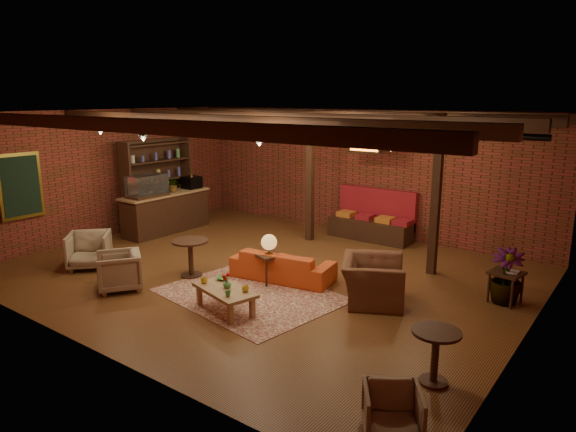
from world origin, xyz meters
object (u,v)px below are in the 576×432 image
Objects in this scene: round_table_right at (436,348)px; armchair_far at (392,410)px; sofa at (283,265)px; round_table_left at (190,252)px; armchair_b at (119,269)px; side_table_book at (507,274)px; side_table_lamp at (269,246)px; coffee_table at (225,291)px; armchair_right at (373,273)px; armchair_a at (89,248)px; plant_tall at (512,221)px.

round_table_right reaches higher than armchair_far.
round_table_left is (-1.58, -0.95, 0.21)m from sofa.
side_table_book is at bearing 65.53° from armchair_b.
round_table_left is (-1.47, -0.66, -0.22)m from side_table_lamp.
armchair_right reaches higher than coffee_table.
sofa is 4.06m from side_table_book.
armchair_right is (3.52, 0.97, 0.02)m from round_table_left.
sofa is at bearing 95.03° from coffee_table.
round_table_left is 5.45m from round_table_right.
sofa is 0.53m from side_table_lamp.
round_table_left is at bearing -156.79° from side_table_book.
armchair_a is 1.06× the size of armchair_b.
armchair_right is 3.69m from armchair_far.
armchair_right is at bearing 63.33° from armchair_b.
side_table_lamp is 0.80× the size of armchair_right.
side_table_book is 0.94m from plant_tall.
armchair_right reaches higher than armchair_b.
round_table_right is at bearing 58.49° from armchair_far.
armchair_far is 0.21× the size of plant_tall.
coffee_table is at bearing 85.42° from sofa.
armchair_a is at bearing 179.73° from round_table_right.
armchair_right reaches higher than side_table_lamp.
round_table_right is at bearing 144.01° from sofa.
round_table_left is at bearing 101.56° from armchair_b.
round_table_right is 3.36m from plant_tall.
plant_tall is at bearing 89.47° from round_table_right.
armchair_b is at bearing -148.99° from plant_tall.
side_table_lamp is 3.91m from armchair_a.
armchair_right reaches higher than side_table_book.
armchair_right reaches higher than round_table_right.
side_table_lamp is 2.82m from armchair_b.
sofa is 1.82m from coffee_table.
plant_tall reaches higher than coffee_table.
coffee_table is 1.09× the size of armchair_right.
armchair_right is at bearing 8.58° from side_table_lamp.
armchair_right is (4.06, 2.25, 0.13)m from armchair_b.
round_table_right is at bearing -46.61° from armchair_a.
round_table_left is 1.40m from armchair_b.
armchair_a reaches higher than armchair_b.
sofa is 1.68× the size of armchair_right.
armchair_b is (-2.12, -2.24, 0.10)m from sofa.
armchair_right is (2.05, 0.31, -0.21)m from side_table_lamp.
armchair_right is at bearing 87.75° from armchair_far.
sofa is 2.10× the size of side_table_lamp.
plant_tall reaches higher than sofa.
armchair_far is (5.40, -2.20, -0.20)m from round_table_left.
round_table_right is (3.63, -0.07, 0.11)m from coffee_table.
armchair_a is (-2.11, -0.89, -0.09)m from round_table_left.
side_table_lamp reaches higher than armchair_a.
round_table_right is at bearing -22.17° from side_table_lamp.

